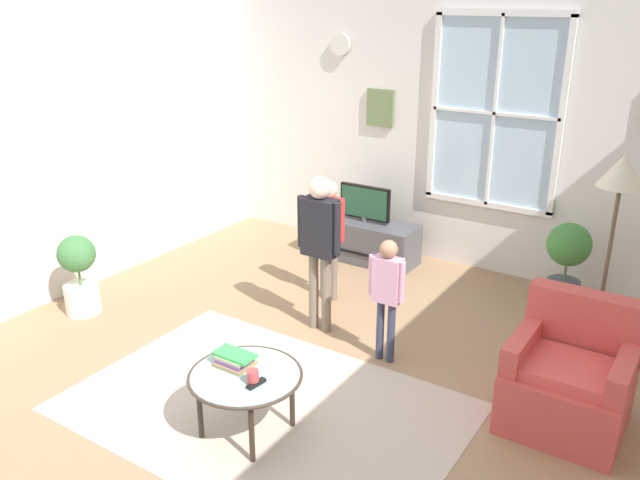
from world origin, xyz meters
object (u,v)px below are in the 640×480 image
object	(u,v)px
tv_stand	(364,240)
person_black_shirt	(320,236)
person_red_shirt	(329,227)
cup	(253,377)
person_pink_shirt	(387,287)
potted_plant_corner	(79,273)
book_stack	(235,359)
armchair	(569,380)
remote_near_books	(256,384)
television	(365,203)
coffee_table	(245,378)
potted_plant_by_window	(567,257)
floor_lamp	(618,196)

from	to	relation	value
tv_stand	person_black_shirt	size ratio (longest dim) A/B	0.86
person_black_shirt	person_red_shirt	size ratio (longest dim) A/B	1.18
cup	person_pink_shirt	xyz separation A→B (m)	(0.22, 1.37, 0.15)
potted_plant_corner	person_pink_shirt	bearing A→B (deg)	15.90
book_stack	person_black_shirt	xyz separation A→B (m)	(-0.26, 1.42, 0.37)
tv_stand	cup	world-z (taller)	cup
armchair	remote_near_books	distance (m)	2.09
television	remote_near_books	distance (m)	3.29
armchair	person_red_shirt	bearing A→B (deg)	162.52
potted_plant_corner	coffee_table	bearing A→B (deg)	-12.96
person_black_shirt	potted_plant_by_window	size ratio (longest dim) A/B	1.71
armchair	person_black_shirt	size ratio (longest dim) A/B	0.63
book_stack	potted_plant_by_window	distance (m)	3.36
potted_plant_corner	floor_lamp	size ratio (longest dim) A/B	0.43
tv_stand	floor_lamp	size ratio (longest dim) A/B	0.68
person_black_shirt	potted_plant_by_window	bearing A→B (deg)	44.98
television	potted_plant_corner	size ratio (longest dim) A/B	0.79
remote_near_books	person_black_shirt	distance (m)	1.67
cup	potted_plant_corner	distance (m)	2.56
television	potted_plant_corner	xyz separation A→B (m)	(-1.52, -2.53, -0.26)
potted_plant_corner	person_red_shirt	bearing A→B (deg)	40.50
cup	coffee_table	bearing A→B (deg)	153.43
potted_plant_by_window	remote_near_books	bearing A→B (deg)	-109.48
tv_stand	potted_plant_by_window	xyz separation A→B (m)	(2.12, 0.04, 0.26)
cup	person_red_shirt	bearing A→B (deg)	110.01
floor_lamp	person_black_shirt	bearing A→B (deg)	-168.66
television	person_black_shirt	distance (m)	1.69
television	remote_near_books	world-z (taller)	television
person_pink_shirt	potted_plant_corner	world-z (taller)	person_pink_shirt
armchair	cup	xyz separation A→B (m)	(-1.63, -1.33, 0.16)
person_pink_shirt	potted_plant_corner	bearing A→B (deg)	-164.10
person_red_shirt	book_stack	bearing A→B (deg)	-75.23
coffee_table	armchair	bearing A→B (deg)	36.18
television	book_stack	world-z (taller)	television
armchair	person_black_shirt	xyz separation A→B (m)	(-2.13, 0.20, 0.54)
television	person_pink_shirt	size ratio (longest dim) A/B	0.57
tv_stand	person_pink_shirt	world-z (taller)	person_pink_shirt
potted_plant_corner	person_black_shirt	bearing A→B (deg)	24.91
person_black_shirt	coffee_table	bearing A→B (deg)	-75.31
remote_near_books	potted_plant_corner	distance (m)	2.59
television	person_red_shirt	distance (m)	1.08
book_stack	person_pink_shirt	bearing A→B (deg)	70.08
person_pink_shirt	tv_stand	bearing A→B (deg)	124.10
coffee_table	remote_near_books	bearing A→B (deg)	-22.60
television	coffee_table	bearing A→B (deg)	-74.40
remote_near_books	person_pink_shirt	xyz separation A→B (m)	(0.20, 1.38, 0.19)
television	person_red_shirt	world-z (taller)	person_red_shirt
person_pink_shirt	person_black_shirt	distance (m)	0.77
tv_stand	remote_near_books	bearing A→B (deg)	-72.39
person_black_shirt	person_red_shirt	distance (m)	0.63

